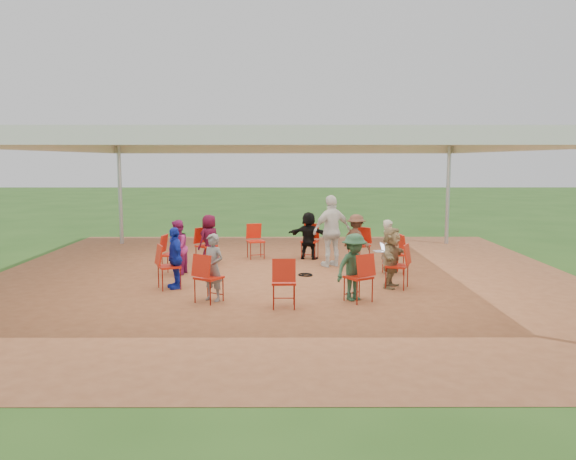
{
  "coord_description": "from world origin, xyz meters",
  "views": [
    {
      "loc": [
        0.08,
        -12.09,
        2.58
      ],
      "look_at": [
        0.11,
        0.3,
        1.02
      ],
      "focal_mm": 35.0,
      "sensor_mm": 36.0,
      "label": 1
    }
  ],
  "objects_px": {
    "person_seated_2": "(309,235)",
    "person_seated_3": "(209,240)",
    "chair_10": "(397,266)",
    "person_seated_0": "(388,247)",
    "person_seated_5": "(175,258)",
    "cable_coil": "(306,275)",
    "standing_person": "(332,231)",
    "chair_0": "(393,254)",
    "laptop": "(381,249)",
    "chair_6": "(169,267)",
    "person_seated_8": "(391,257)",
    "chair_3": "(256,242)",
    "person_seated_7": "(354,267)",
    "person_seated_4": "(177,247)",
    "chair_5": "(172,255)",
    "chair_9": "(358,278)",
    "chair_1": "(359,246)",
    "person_seated_1": "(356,239)",
    "chair_2": "(310,241)",
    "person_seated_6": "(213,267)",
    "chair_4": "(206,246)",
    "chair_8": "(284,283)",
    "chair_7": "(209,278)"
  },
  "relations": [
    {
      "from": "person_seated_2",
      "to": "person_seated_3",
      "type": "height_order",
      "value": "same"
    },
    {
      "from": "chair_10",
      "to": "person_seated_0",
      "type": "bearing_deg",
      "value": 21.13
    },
    {
      "from": "person_seated_5",
      "to": "cable_coil",
      "type": "height_order",
      "value": "person_seated_5"
    },
    {
      "from": "person_seated_3",
      "to": "standing_person",
      "type": "bearing_deg",
      "value": 125.41
    },
    {
      "from": "chair_0",
      "to": "laptop",
      "type": "height_order",
      "value": "chair_0"
    },
    {
      "from": "chair_6",
      "to": "person_seated_8",
      "type": "relative_size",
      "value": 0.73
    },
    {
      "from": "person_seated_8",
      "to": "standing_person",
      "type": "distance_m",
      "value": 2.49
    },
    {
      "from": "chair_3",
      "to": "person_seated_7",
      "type": "bearing_deg",
      "value": 97.98
    },
    {
      "from": "chair_3",
      "to": "standing_person",
      "type": "xyz_separation_m",
      "value": [
        1.9,
        -1.11,
        0.42
      ]
    },
    {
      "from": "person_seated_4",
      "to": "laptop",
      "type": "xyz_separation_m",
      "value": [
        4.57,
        0.03,
        -0.04
      ]
    },
    {
      "from": "chair_5",
      "to": "person_seated_5",
      "type": "height_order",
      "value": "person_seated_5"
    },
    {
      "from": "chair_5",
      "to": "chair_9",
      "type": "bearing_deg",
      "value": 65.45
    },
    {
      "from": "chair_1",
      "to": "person_seated_1",
      "type": "distance_m",
      "value": 0.21
    },
    {
      "from": "person_seated_4",
      "to": "chair_2",
      "type": "bearing_deg",
      "value": 132.12
    },
    {
      "from": "person_seated_6",
      "to": "person_seated_8",
      "type": "relative_size",
      "value": 1.0
    },
    {
      "from": "chair_10",
      "to": "chair_1",
      "type": "bearing_deg",
      "value": 32.73
    },
    {
      "from": "chair_9",
      "to": "person_seated_4",
      "type": "relative_size",
      "value": 0.73
    },
    {
      "from": "chair_4",
      "to": "chair_1",
      "type": "bearing_deg",
      "value": 130.91
    },
    {
      "from": "person_seated_2",
      "to": "person_seated_5",
      "type": "relative_size",
      "value": 1.0
    },
    {
      "from": "person_seated_7",
      "to": "person_seated_8",
      "type": "distance_m",
      "value": 1.35
    },
    {
      "from": "chair_9",
      "to": "person_seated_3",
      "type": "height_order",
      "value": "person_seated_3"
    },
    {
      "from": "person_seated_4",
      "to": "person_seated_5",
      "type": "height_order",
      "value": "same"
    },
    {
      "from": "chair_5",
      "to": "person_seated_5",
      "type": "relative_size",
      "value": 0.73
    },
    {
      "from": "chair_5",
      "to": "person_seated_4",
      "type": "relative_size",
      "value": 0.73
    },
    {
      "from": "person_seated_3",
      "to": "person_seated_7",
      "type": "xyz_separation_m",
      "value": [
        3.14,
        -3.54,
        0.0
      ]
    },
    {
      "from": "chair_5",
      "to": "person_seated_7",
      "type": "height_order",
      "value": "person_seated_7"
    },
    {
      "from": "chair_8",
      "to": "chair_5",
      "type": "bearing_deg",
      "value": 130.91
    },
    {
      "from": "chair_7",
      "to": "person_seated_1",
      "type": "height_order",
      "value": "person_seated_1"
    },
    {
      "from": "laptop",
      "to": "person_seated_2",
      "type": "bearing_deg",
      "value": 29.49
    },
    {
      "from": "chair_7",
      "to": "person_seated_7",
      "type": "relative_size",
      "value": 0.73
    },
    {
      "from": "chair_5",
      "to": "person_seated_3",
      "type": "distance_m",
      "value": 1.4
    },
    {
      "from": "chair_5",
      "to": "chair_7",
      "type": "distance_m",
      "value": 2.72
    },
    {
      "from": "chair_2",
      "to": "person_seated_8",
      "type": "xyz_separation_m",
      "value": [
        1.5,
        -3.39,
        0.17
      ]
    },
    {
      "from": "person_seated_4",
      "to": "person_seated_7",
      "type": "bearing_deg",
      "value": 65.45
    },
    {
      "from": "cable_coil",
      "to": "chair_4",
      "type": "bearing_deg",
      "value": 149.66
    },
    {
      "from": "person_seated_1",
      "to": "person_seated_3",
      "type": "bearing_deg",
      "value": 49.09
    },
    {
      "from": "chair_1",
      "to": "person_seated_1",
      "type": "xyz_separation_m",
      "value": [
        -0.09,
        -0.08,
        0.17
      ]
    },
    {
      "from": "standing_person",
      "to": "chair_0",
      "type": "bearing_deg",
      "value": 117.82
    },
    {
      "from": "chair_8",
      "to": "person_seated_6",
      "type": "xyz_separation_m",
      "value": [
        -1.3,
        0.49,
        0.17
      ]
    },
    {
      "from": "person_seated_0",
      "to": "standing_person",
      "type": "distance_m",
      "value": 1.53
    },
    {
      "from": "chair_7",
      "to": "cable_coil",
      "type": "relative_size",
      "value": 2.64
    },
    {
      "from": "chair_1",
      "to": "person_seated_6",
      "type": "distance_m",
      "value": 4.86
    },
    {
      "from": "person_seated_5",
      "to": "cable_coil",
      "type": "distance_m",
      "value": 3.0
    },
    {
      "from": "chair_10",
      "to": "person_seated_6",
      "type": "distance_m",
      "value": 3.71
    },
    {
      "from": "person_seated_5",
      "to": "person_seated_1",
      "type": "bearing_deg",
      "value": 98.18
    },
    {
      "from": "chair_2",
      "to": "laptop",
      "type": "distance_m",
      "value": 2.57
    },
    {
      "from": "chair_1",
      "to": "chair_6",
      "type": "relative_size",
      "value": 1.0
    },
    {
      "from": "person_seated_3",
      "to": "laptop",
      "type": "xyz_separation_m",
      "value": [
        4.02,
        -1.21,
        -0.04
      ]
    },
    {
      "from": "chair_4",
      "to": "chair_6",
      "type": "xyz_separation_m",
      "value": [
        -0.36,
        -2.69,
        0.0
      ]
    },
    {
      "from": "chair_2",
      "to": "person_seated_4",
      "type": "bearing_deg",
      "value": 50.31
    }
  ]
}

